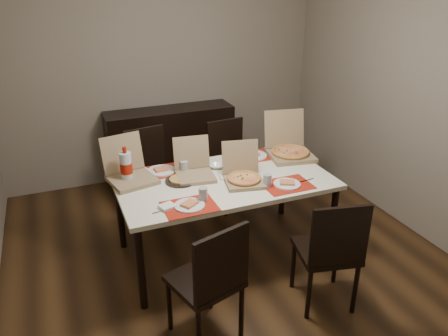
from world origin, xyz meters
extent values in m
cube|color=#442A14|center=(0.00, 0.00, -0.01)|extent=(3.80, 4.00, 0.02)
cube|color=gray|center=(0.00, 2.01, 1.30)|extent=(3.80, 0.02, 2.60)
cube|color=gray|center=(1.91, 0.00, 1.30)|extent=(0.02, 4.00, 2.60)
cube|color=black|center=(0.00, 1.78, 0.45)|extent=(1.50, 0.40, 0.90)
cube|color=#F3EECC|center=(0.00, 0.08, 0.73)|extent=(1.80, 1.00, 0.04)
cylinder|color=black|center=(-0.84, -0.36, 0.35)|extent=(0.06, 0.06, 0.71)
cylinder|color=black|center=(0.84, -0.36, 0.35)|extent=(0.06, 0.06, 0.71)
cylinder|color=black|center=(-0.84, 0.52, 0.35)|extent=(0.06, 0.06, 0.71)
cylinder|color=black|center=(0.84, 0.52, 0.35)|extent=(0.06, 0.06, 0.71)
cube|color=black|center=(-0.48, -0.77, 0.45)|extent=(0.52, 0.52, 0.04)
cube|color=black|center=(-0.43, -0.96, 0.70)|extent=(0.41, 0.15, 0.46)
cylinder|color=black|center=(-0.61, -1.00, 0.21)|extent=(0.04, 0.04, 0.43)
cylinder|color=black|center=(-0.26, -0.90, 0.21)|extent=(0.04, 0.04, 0.43)
cylinder|color=black|center=(-0.71, -0.65, 0.21)|extent=(0.04, 0.04, 0.43)
cylinder|color=black|center=(-0.36, -0.55, 0.21)|extent=(0.04, 0.04, 0.43)
cube|color=black|center=(0.48, -0.79, 0.45)|extent=(0.50, 0.50, 0.04)
cube|color=black|center=(0.44, -0.97, 0.70)|extent=(0.42, 0.12, 0.46)
cylinder|color=black|center=(0.26, -0.92, 0.21)|extent=(0.04, 0.04, 0.43)
cylinder|color=black|center=(0.61, -1.00, 0.21)|extent=(0.04, 0.04, 0.43)
cylinder|color=black|center=(0.34, -0.57, 0.21)|extent=(0.04, 0.04, 0.43)
cylinder|color=black|center=(0.69, -0.65, 0.21)|extent=(0.04, 0.04, 0.43)
cube|color=black|center=(-0.41, 0.95, 0.45)|extent=(0.48, 0.48, 0.04)
cube|color=black|center=(-0.44, 1.14, 0.70)|extent=(0.42, 0.10, 0.46)
cylinder|color=black|center=(-0.27, 1.16, 0.21)|extent=(0.04, 0.04, 0.43)
cylinder|color=black|center=(-0.62, 1.10, 0.21)|extent=(0.04, 0.04, 0.43)
cylinder|color=black|center=(-0.21, 0.80, 0.21)|extent=(0.04, 0.04, 0.43)
cylinder|color=black|center=(-0.56, 0.74, 0.21)|extent=(0.04, 0.04, 0.43)
cube|color=black|center=(0.43, 0.89, 0.45)|extent=(0.46, 0.46, 0.04)
cube|color=black|center=(0.42, 1.08, 0.70)|extent=(0.42, 0.07, 0.46)
cylinder|color=black|center=(0.60, 1.08, 0.21)|extent=(0.04, 0.04, 0.43)
cylinder|color=black|center=(0.24, 1.05, 0.21)|extent=(0.04, 0.04, 0.43)
cylinder|color=black|center=(0.63, 0.72, 0.21)|extent=(0.04, 0.04, 0.43)
cylinder|color=black|center=(0.27, 0.69, 0.21)|extent=(0.04, 0.04, 0.43)
cube|color=#B51C0C|center=(-0.42, -0.27, 0.75)|extent=(0.40, 0.30, 0.00)
cylinder|color=white|center=(-0.42, -0.27, 0.76)|extent=(0.23, 0.23, 0.01)
cube|color=#EFCD77|center=(-0.42, -0.27, 0.78)|extent=(0.15, 0.14, 0.02)
cylinder|color=#A1A3AB|center=(-0.29, -0.22, 0.81)|extent=(0.07, 0.07, 0.11)
cube|color=#B2B2B7|center=(-0.61, -0.26, 0.75)|extent=(0.20, 0.04, 0.00)
cube|color=white|center=(-0.58, -0.23, 0.76)|extent=(0.13, 0.13, 0.02)
cube|color=#B51C0C|center=(0.44, -0.23, 0.75)|extent=(0.40, 0.30, 0.00)
cylinder|color=white|center=(0.44, -0.23, 0.76)|extent=(0.22, 0.22, 0.01)
cube|color=#EFCD77|center=(0.44, -0.23, 0.78)|extent=(0.15, 0.13, 0.02)
cylinder|color=#A1A3AB|center=(0.28, -0.19, 0.81)|extent=(0.07, 0.07, 0.11)
cube|color=#B2B2B7|center=(0.61, -0.22, 0.75)|extent=(0.20, 0.04, 0.00)
cube|color=#B51C0C|center=(-0.45, 0.42, 0.75)|extent=(0.40, 0.30, 0.00)
cylinder|color=white|center=(-0.45, 0.42, 0.76)|extent=(0.25, 0.25, 0.01)
cube|color=#EFCD77|center=(-0.45, 0.42, 0.78)|extent=(0.13, 0.10, 0.02)
cylinder|color=#A1A3AB|center=(-0.27, 0.32, 0.81)|extent=(0.07, 0.07, 0.11)
cube|color=#B2B2B7|center=(-0.60, 0.41, 0.75)|extent=(0.20, 0.04, 0.00)
cube|color=white|center=(-0.61, 0.46, 0.76)|extent=(0.13, 0.13, 0.02)
cube|color=#B51C0C|center=(0.44, 0.44, 0.75)|extent=(0.40, 0.30, 0.00)
cylinder|color=white|center=(0.44, 0.44, 0.76)|extent=(0.27, 0.27, 0.01)
cube|color=#EFCD77|center=(0.44, 0.44, 0.78)|extent=(0.12, 0.09, 0.02)
cylinder|color=#A1A3AB|center=(0.31, 0.35, 0.81)|extent=(0.07, 0.07, 0.11)
cube|color=#B2B2B7|center=(0.64, 0.41, 0.75)|extent=(0.20, 0.04, 0.00)
cube|color=white|center=(0.03, 0.10, 0.76)|extent=(0.13, 0.14, 0.02)
cube|color=#8B7350|center=(0.13, -0.06, 0.77)|extent=(0.37, 0.37, 0.03)
cube|color=#8B7350|center=(0.16, 0.09, 0.92)|extent=(0.32, 0.13, 0.28)
cylinder|color=#EFCD77|center=(0.13, -0.06, 0.79)|extent=(0.32, 0.32, 0.02)
cube|color=#8B7350|center=(0.77, 0.29, 0.77)|extent=(0.46, 0.46, 0.04)
cube|color=#8B7350|center=(0.80, 0.49, 0.97)|extent=(0.41, 0.15, 0.36)
cylinder|color=#EFCD77|center=(0.77, 0.29, 0.80)|extent=(0.39, 0.39, 0.02)
cube|color=#8B7350|center=(-0.73, 0.32, 0.77)|extent=(0.42, 0.42, 0.04)
cube|color=#8B7350|center=(-0.77, 0.49, 0.95)|extent=(0.37, 0.15, 0.32)
cube|color=#8B7350|center=(-0.22, 0.19, 0.77)|extent=(0.35, 0.35, 0.03)
cube|color=#8B7350|center=(-0.20, 0.35, 0.92)|extent=(0.32, 0.11, 0.28)
cylinder|color=black|center=(-0.35, 0.17, 0.76)|extent=(0.26, 0.26, 0.01)
cylinder|color=tan|center=(-0.35, 0.17, 0.77)|extent=(0.19, 0.19, 0.02)
imported|color=white|center=(0.03, 0.32, 0.77)|extent=(0.16, 0.16, 0.03)
cylinder|color=silver|center=(-0.77, 0.34, 0.88)|extent=(0.10, 0.10, 0.26)
cylinder|color=#A21707|center=(-0.77, 0.34, 0.87)|extent=(0.10, 0.10, 0.09)
cylinder|color=#A21707|center=(-0.77, 0.34, 1.03)|extent=(0.03, 0.03, 0.05)
camera|label=1|loc=(-1.25, -3.03, 2.35)|focal=35.00mm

